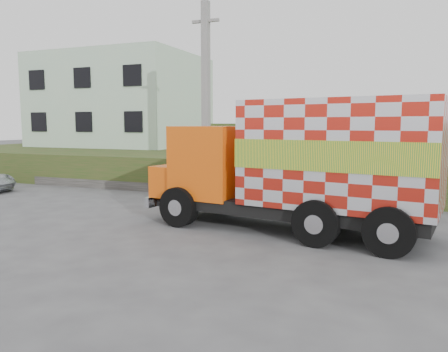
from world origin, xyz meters
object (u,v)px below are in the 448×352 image
at_px(utility_pole, 206,98).
at_px(pedestrian, 269,135).
at_px(cow, 179,197).
at_px(cargo_truck, 301,165).

distance_m(utility_pole, pedestrian, 3.54).
height_order(cow, pedestrian, pedestrian).
distance_m(cow, pedestrian, 7.25).
height_order(cargo_truck, cow, cargo_truck).
xyz_separation_m(utility_pole, cow, (1.07, -4.58, -3.46)).
distance_m(utility_pole, cow, 5.84).
bearing_deg(utility_pole, pedestrian, 48.49).
bearing_deg(cargo_truck, utility_pole, 143.57).
height_order(utility_pole, cow, utility_pole).
xyz_separation_m(utility_pole, cargo_truck, (5.16, -5.18, -2.22)).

